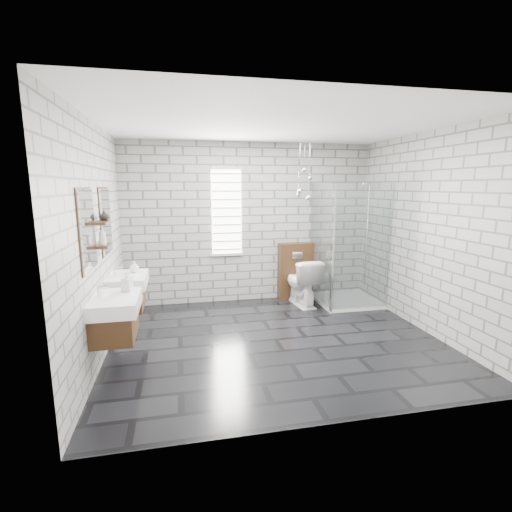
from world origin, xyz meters
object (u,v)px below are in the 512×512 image
object	(u,v)px
vanity_right	(125,282)
toilet	(302,282)
shower_enclosure	(345,276)
vanity_left	(112,306)
cistern_panel	(295,271)

from	to	relation	value
vanity_right	toilet	bearing A→B (deg)	17.41
shower_enclosure	toilet	world-z (taller)	shower_enclosure
vanity_right	shower_enclosure	xyz separation A→B (m)	(3.41, 0.70, -0.25)
vanity_left	toilet	xyz separation A→B (m)	(2.71, 1.84, -0.36)
cistern_panel	toilet	bearing A→B (deg)	-90.00
vanity_right	toilet	world-z (taller)	vanity_right
toilet	vanity_left	bearing A→B (deg)	27.73
vanity_left	shower_enclosure	bearing A→B (deg)	26.28
cistern_panel	shower_enclosure	world-z (taller)	shower_enclosure
vanity_right	cistern_panel	distance (m)	2.98
shower_enclosure	vanity_right	bearing A→B (deg)	-168.45
cistern_panel	toilet	distance (m)	0.38
shower_enclosure	cistern_panel	bearing A→B (deg)	143.59
cistern_panel	toilet	xyz separation A→B (m)	(0.00, -0.36, -0.10)
vanity_right	toilet	distance (m)	2.86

